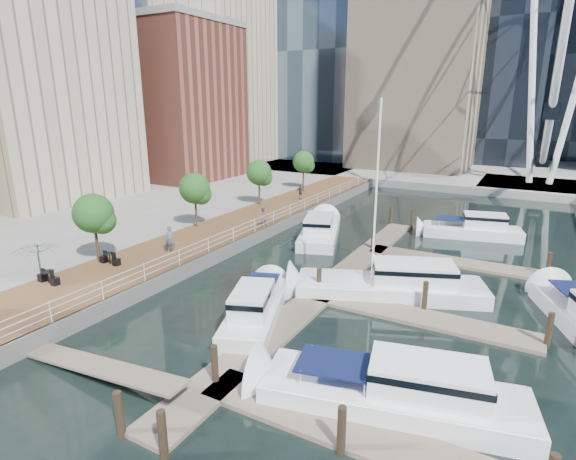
{
  "coord_description": "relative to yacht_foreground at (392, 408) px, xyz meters",
  "views": [
    {
      "loc": [
        13.45,
        -14.65,
        11.29
      ],
      "look_at": [
        -0.6,
        10.67,
        3.0
      ],
      "focal_mm": 28.0,
      "sensor_mm": 36.0,
      "label": 1
    }
  ],
  "objects": [
    {
      "name": "cafe_tables",
      "position": [
        -20.23,
        -2.1,
        1.37
      ],
      "size": [
        2.5,
        13.7,
        0.74
      ],
      "color": "black",
      "rests_on": "ground"
    },
    {
      "name": "boardwalk",
      "position": [
        -18.83,
        14.9,
        0.5
      ],
      "size": [
        6.0,
        60.0,
        1.0
      ],
      "primitive_type": "cube",
      "color": "brown",
      "rests_on": "ground"
    },
    {
      "name": "seawall",
      "position": [
        -15.83,
        14.9,
        0.5
      ],
      "size": [
        0.25,
        60.0,
        1.0
      ],
      "primitive_type": "cube",
      "color": "#595954",
      "rests_on": "ground"
    },
    {
      "name": "ground",
      "position": [
        -9.83,
        -0.1,
        0.0
      ],
      "size": [
        520.0,
        520.0,
        0.0
      ],
      "primitive_type": "plane",
      "color": "black",
      "rests_on": "ground"
    },
    {
      "name": "moored_yachts",
      "position": [
        -3.04,
        10.46,
        0.0
      ],
      "size": [
        25.55,
        36.94,
        11.5
      ],
      "color": "white",
      "rests_on": "ground"
    },
    {
      "name": "pedestrian_mid",
      "position": [
        -16.36,
        16.75,
        1.86
      ],
      "size": [
        1.03,
        1.06,
        1.73
      ],
      "primitive_type": "imported",
      "rotation": [
        0.0,
        0.0,
        -2.24
      ],
      "color": "#8D6B61",
      "rests_on": "boardwalk"
    },
    {
      "name": "street_trees",
      "position": [
        -21.23,
        13.9,
        4.29
      ],
      "size": [
        2.6,
        42.6,
        4.6
      ],
      "color": "#3F2B1C",
      "rests_on": "ground"
    },
    {
      "name": "floating_docks",
      "position": [
        -1.87,
        9.88,
        0.49
      ],
      "size": [
        16.0,
        34.0,
        2.6
      ],
      "color": "#6D6051",
      "rests_on": "ground"
    },
    {
      "name": "land_inland",
      "position": [
        -45.83,
        14.9,
        0.5
      ],
      "size": [
        48.0,
        90.0,
        1.0
      ],
      "primitive_type": "cube",
      "color": "gray",
      "rests_on": "ground"
    },
    {
      "name": "midrise_condos",
      "position": [
        -43.4,
        26.72,
        13.42
      ],
      "size": [
        19.0,
        67.0,
        28.0
      ],
      "color": "#BCAD8E",
      "rests_on": "ground"
    },
    {
      "name": "land_far",
      "position": [
        -9.83,
        101.9,
        0.5
      ],
      "size": [
        200.0,
        114.0,
        1.0
      ],
      "primitive_type": "cube",
      "color": "gray",
      "rests_on": "ground"
    },
    {
      "name": "railing",
      "position": [
        -15.93,
        14.9,
        1.52
      ],
      "size": [
        0.1,
        60.0,
        1.05
      ],
      "primitive_type": null,
      "color": "white",
      "rests_on": "boardwalk"
    },
    {
      "name": "pier",
      "position": [
        4.17,
        51.9,
        0.5
      ],
      "size": [
        14.0,
        12.0,
        1.0
      ],
      "primitive_type": "cube",
      "color": "gray",
      "rests_on": "ground"
    },
    {
      "name": "pedestrian_far",
      "position": [
        -18.55,
        28.02,
        1.81
      ],
      "size": [
        0.96,
        0.43,
        1.62
      ],
      "primitive_type": "imported",
      "rotation": [
        0.0,
        0.0,
        3.18
      ],
      "color": "#2F353B",
      "rests_on": "boardwalk"
    },
    {
      "name": "yacht_foreground",
      "position": [
        0.0,
        0.0,
        0.0
      ],
      "size": [
        11.37,
        5.29,
        2.15
      ],
      "primitive_type": null,
      "rotation": [
        0.0,
        0.0,
        1.79
      ],
      "color": "white",
      "rests_on": "ground"
    },
    {
      "name": "pedestrian_near",
      "position": [
        -18.3,
        7.62,
        1.96
      ],
      "size": [
        0.84,
        0.77,
        1.92
      ],
      "primitive_type": "imported",
      "rotation": [
        0.0,
        0.0,
        0.59
      ],
      "color": "#545970",
      "rests_on": "boardwalk"
    }
  ]
}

